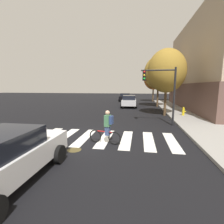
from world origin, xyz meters
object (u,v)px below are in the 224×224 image
at_px(manhole_cover, 74,150).
at_px(cyclist, 107,127).
at_px(traffic_light_near, 163,86).
at_px(fire_hydrant, 183,111).
at_px(street_tree_mid, 159,73).
at_px(street_tree_near, 167,71).
at_px(sedan_far, 125,97).
at_px(street_tree_far, 154,78).
at_px(sedan_mid, 129,101).
at_px(sedan_near, 3,157).

bearing_deg(manhole_cover, cyclist, 39.13).
xyz_separation_m(traffic_light_near, fire_hydrant, (2.50, 3.79, -2.33)).
distance_m(manhole_cover, street_tree_mid, 18.65).
bearing_deg(fire_hydrant, street_tree_near, 162.74).
bearing_deg(sedan_far, fire_hydrant, -67.29).
bearing_deg(street_tree_far, street_tree_mid, -90.15).
bearing_deg(sedan_far, street_tree_mid, -58.88).
bearing_deg(sedan_mid, sedan_near, -97.26).
distance_m(sedan_near, street_tree_mid, 21.38).
relative_size(sedan_mid, cyclist, 2.81).
relative_size(manhole_cover, street_tree_near, 0.10).
bearing_deg(sedan_near, street_tree_mid, 72.27).
xyz_separation_m(sedan_mid, cyclist, (-0.13, -15.37, 0.01)).
relative_size(sedan_near, sedan_mid, 0.97).
xyz_separation_m(sedan_near, street_tree_far, (6.42, 28.38, 3.53)).
height_order(sedan_near, traffic_light_near, traffic_light_near).
bearing_deg(street_tree_mid, street_tree_near, -90.21).
distance_m(sedan_mid, fire_hydrant, 8.90).
relative_size(manhole_cover, sedan_near, 0.14).
xyz_separation_m(sedan_near, sedan_far, (1.07, 28.85, -0.02)).
distance_m(manhole_cover, sedan_near, 3.09).
distance_m(manhole_cover, cyclist, 1.89).
relative_size(street_tree_mid, street_tree_far, 1.09).
xyz_separation_m(sedan_near, traffic_light_near, (5.51, 8.50, 2.04)).
height_order(sedan_far, traffic_light_near, traffic_light_near).
xyz_separation_m(fire_hydrant, street_tree_mid, (-1.60, 7.74, 4.20)).
distance_m(traffic_light_near, street_tree_far, 19.95).
bearing_deg(manhole_cover, sedan_near, -109.73).
bearing_deg(street_tree_near, sedan_near, -116.49).
xyz_separation_m(fire_hydrant, street_tree_near, (-1.63, 0.51, 3.78)).
bearing_deg(street_tree_mid, traffic_light_near, -94.43).
xyz_separation_m(sedan_near, sedan_mid, (2.45, 19.24, 0.01)).
distance_m(sedan_far, cyclist, 25.01).
relative_size(sedan_far, street_tree_near, 0.71).
height_order(sedan_mid, street_tree_far, street_tree_far).
bearing_deg(manhole_cover, street_tree_near, 61.74).
xyz_separation_m(manhole_cover, street_tree_near, (5.37, 9.99, 4.31)).
bearing_deg(traffic_light_near, fire_hydrant, 56.61).
relative_size(sedan_mid, sedan_far, 1.05).
height_order(traffic_light_near, fire_hydrant, traffic_light_near).
relative_size(fire_hydrant, street_tree_mid, 0.11).
distance_m(fire_hydrant, street_tree_mid, 8.95).
xyz_separation_m(manhole_cover, sedan_far, (0.07, 26.04, 0.79)).
bearing_deg(street_tree_mid, sedan_near, -107.73).
xyz_separation_m(traffic_light_near, street_tree_far, (0.91, 19.88, 1.49)).
relative_size(sedan_far, traffic_light_near, 1.08).
bearing_deg(sedan_far, street_tree_near, -71.72).
height_order(manhole_cover, cyclist, cyclist).
distance_m(sedan_mid, street_tree_near, 8.31).
height_order(fire_hydrant, street_tree_near, street_tree_near).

